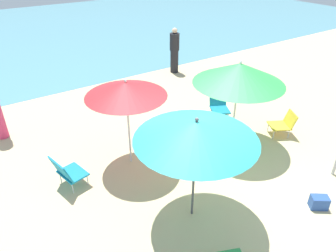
% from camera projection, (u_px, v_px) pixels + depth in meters
% --- Properties ---
extents(ground_plane, '(40.00, 40.00, 0.00)m').
position_uv_depth(ground_plane, '(204.00, 184.00, 6.05)').
color(ground_plane, '#D3BC8C').
extents(sea_water, '(40.00, 16.00, 0.01)m').
position_uv_depth(sea_water, '(33.00, 33.00, 15.91)').
color(sea_water, '#5693A3').
rests_on(sea_water, ground_plane).
extents(umbrella_teal, '(1.90, 1.90, 1.91)m').
position_uv_depth(umbrella_teal, '(196.00, 131.00, 4.54)').
color(umbrella_teal, '#4C4C51').
rests_on(umbrella_teal, ground_plane).
extents(umbrella_green, '(1.95, 1.95, 2.00)m').
position_uv_depth(umbrella_green, '(239.00, 73.00, 6.44)').
color(umbrella_green, silver).
rests_on(umbrella_green, ground_plane).
extents(umbrella_red, '(1.58, 1.58, 1.90)m').
position_uv_depth(umbrella_red, '(126.00, 89.00, 5.82)').
color(umbrella_red, silver).
rests_on(umbrella_red, ground_plane).
extents(beach_chair_a, '(0.61, 0.64, 0.68)m').
position_uv_depth(beach_chair_a, '(67.00, 171.00, 5.82)').
color(beach_chair_a, teal).
rests_on(beach_chair_a, ground_plane).
extents(beach_chair_b, '(0.67, 0.72, 0.57)m').
position_uv_depth(beach_chair_b, '(219.00, 105.00, 8.33)').
color(beach_chair_b, teal).
rests_on(beach_chair_b, ground_plane).
extents(beach_chair_c, '(0.69, 0.65, 0.59)m').
position_uv_depth(beach_chair_c, '(284.00, 123.00, 7.46)').
color(beach_chair_c, gold).
rests_on(beach_chair_c, ground_plane).
extents(beach_chair_d, '(0.63, 0.59, 0.56)m').
position_uv_depth(beach_chair_d, '(188.00, 154.00, 6.46)').
color(beach_chair_d, gold).
rests_on(beach_chair_d, ground_plane).
extents(person_a, '(0.33, 0.33, 1.57)m').
position_uv_depth(person_a, '(174.00, 51.00, 10.84)').
color(person_a, black).
rests_on(person_a, ground_plane).
extents(beach_bag, '(0.35, 0.32, 0.24)m').
position_uv_depth(beach_bag, '(319.00, 202.00, 5.47)').
color(beach_bag, '#2D519E').
rests_on(beach_bag, ground_plane).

